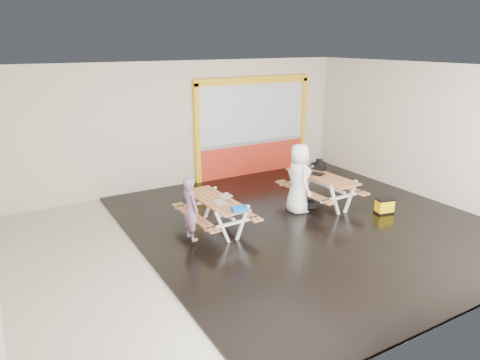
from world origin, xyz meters
TOP-DOWN VIEW (x-y plane):
  - room at (0.00, 0.00)m, footprint 10.02×8.02m
  - deck at (1.25, 0.00)m, footprint 7.50×7.98m
  - kiosk at (2.20, 3.93)m, footprint 3.88×0.16m
  - picnic_table_left at (-0.74, 0.68)m, footprint 1.32×1.90m
  - picnic_table_right at (2.26, 0.75)m, footprint 1.44×2.06m
  - person_left at (-1.47, 0.35)m, footprint 0.34×0.50m
  - person_right at (1.50, 0.68)m, footprint 0.71×0.94m
  - laptop_left at (-0.68, 0.47)m, footprint 0.35×0.32m
  - laptop_right at (2.27, 0.91)m, footprint 0.49×0.46m
  - blue_pouch at (-0.64, -0.18)m, footprint 0.34×0.27m
  - toolbox at (2.32, 1.60)m, footprint 0.44×0.31m
  - backpack at (2.78, 1.47)m, footprint 0.30×0.20m
  - dark_case at (1.84, 0.73)m, footprint 0.46×0.41m
  - fluke_bag at (3.19, -0.51)m, footprint 0.46×0.35m

SIDE VIEW (x-z plane):
  - deck at x=1.25m, z-range 0.00..0.05m
  - dark_case at x=1.84m, z-range 0.05..0.19m
  - fluke_bag at x=3.19m, z-range 0.04..0.40m
  - picnic_table_left at x=-0.74m, z-range 0.20..0.94m
  - picnic_table_right at x=2.26m, z-range 0.21..1.02m
  - backpack at x=2.78m, z-range 0.48..0.97m
  - person_left at x=-1.47m, z-range 0.12..1.43m
  - blue_pouch at x=-0.64m, z-range 0.75..0.83m
  - laptop_left at x=-0.68m, z-range 0.72..0.86m
  - person_right at x=1.50m, z-range -0.02..1.71m
  - laptop_right at x=2.27m, z-range 0.77..0.94m
  - toolbox at x=2.32m, z-range 0.78..1.01m
  - kiosk at x=2.20m, z-range -0.06..2.94m
  - room at x=0.00m, z-range -0.01..3.51m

